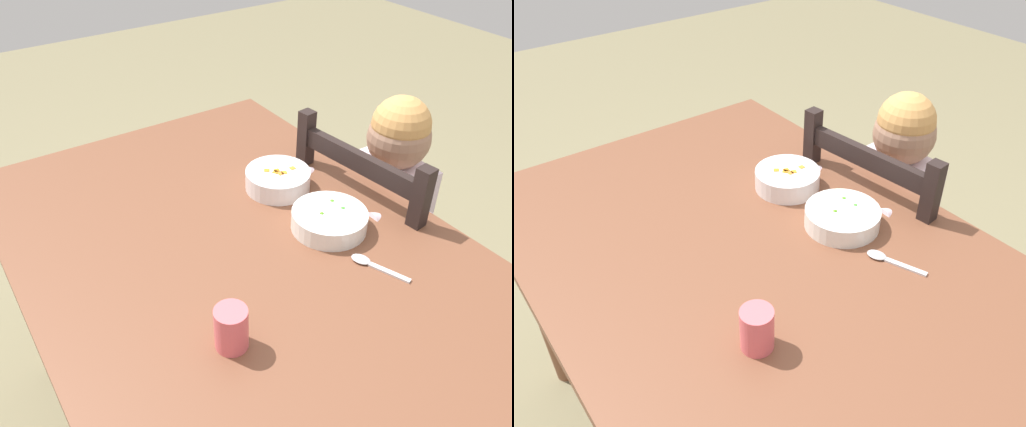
# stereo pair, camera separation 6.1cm
# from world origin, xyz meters

# --- Properties ---
(dining_table) EXTENTS (1.30, 0.93, 0.76)m
(dining_table) POSITION_xyz_m (0.00, 0.00, 0.65)
(dining_table) COLOR brown
(dining_table) RESTS_ON ground
(dining_chair) EXTENTS (0.46, 0.46, 0.91)m
(dining_chair) POSITION_xyz_m (-0.03, 0.51, 0.45)
(dining_chair) COLOR black
(dining_chair) RESTS_ON ground
(child_figure) EXTENTS (0.32, 0.31, 0.97)m
(child_figure) POSITION_xyz_m (-0.03, 0.50, 0.64)
(child_figure) COLOR silver
(child_figure) RESTS_ON ground
(bowl_of_peas) EXTENTS (0.18, 0.18, 0.05)m
(bowl_of_peas) POSITION_xyz_m (0.07, 0.21, 0.78)
(bowl_of_peas) COLOR white
(bowl_of_peas) RESTS_ON dining_table
(bowl_of_carrots) EXTENTS (0.17, 0.17, 0.05)m
(bowl_of_carrots) POSITION_xyz_m (-0.14, 0.21, 0.79)
(bowl_of_carrots) COLOR white
(bowl_of_carrots) RESTS_ON dining_table
(spoon) EXTENTS (0.14, 0.07, 0.01)m
(spoon) POSITION_xyz_m (0.22, 0.20, 0.76)
(spoon) COLOR silver
(spoon) RESTS_ON dining_table
(drinking_cup) EXTENTS (0.06, 0.06, 0.09)m
(drinking_cup) POSITION_xyz_m (0.24, -0.16, 0.80)
(drinking_cup) COLOR #E16068
(drinking_cup) RESTS_ON dining_table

